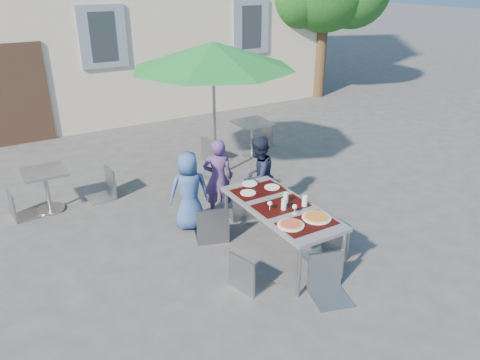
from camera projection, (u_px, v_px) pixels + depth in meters
ground at (296, 290)px, 5.72m from camera, size 90.00×90.00×0.00m
dining_table at (281, 210)px, 6.17m from camera, size 0.80×1.85×0.76m
pizza_near_left at (291, 225)px, 5.65m from camera, size 0.33×0.33×0.03m
pizza_near_right at (317, 217)px, 5.82m from camera, size 0.37×0.37×0.03m
glassware at (290, 202)px, 6.07m from camera, size 0.52×0.37×0.15m
place_settings at (257, 188)px, 6.63m from camera, size 0.65×0.49×0.01m
child_0 at (189, 191)px, 6.90m from camera, size 0.67×0.52×1.21m
child_1 at (218, 178)px, 7.25m from camera, size 0.55×0.47×1.27m
child_2 at (258, 177)px, 7.26m from camera, size 0.72×0.58×1.30m
chair_0 at (211, 202)px, 6.54m from camera, size 0.59×0.59×1.04m
chair_1 at (244, 184)px, 7.17m from camera, size 0.51×0.52×0.99m
chair_2 at (272, 186)px, 7.17m from camera, size 0.49×0.50×0.96m
chair_3 at (247, 251)px, 5.55m from camera, size 0.50×0.50×0.91m
chair_4 at (332, 216)px, 6.16m from camera, size 0.50×0.50×1.05m
chair_5 at (331, 253)px, 5.43m from camera, size 0.55×0.55×0.99m
patio_umbrella at (213, 56)px, 7.97m from camera, size 2.89×2.89×2.49m
cafe_table_0 at (46, 185)px, 7.45m from camera, size 0.65×0.65×0.70m
bg_chair_l_0 at (15, 188)px, 7.20m from camera, size 0.43×0.43×0.89m
bg_chair_r_0 at (102, 166)px, 7.87m from camera, size 0.47×0.46×0.97m
cafe_table_1 at (252, 132)px, 9.73m from camera, size 0.69×0.69×0.74m
bg_chair_l_1 at (213, 134)px, 9.35m from camera, size 0.56×0.56×1.01m
bg_chair_r_1 at (264, 124)px, 10.27m from camera, size 0.42×0.42×0.88m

